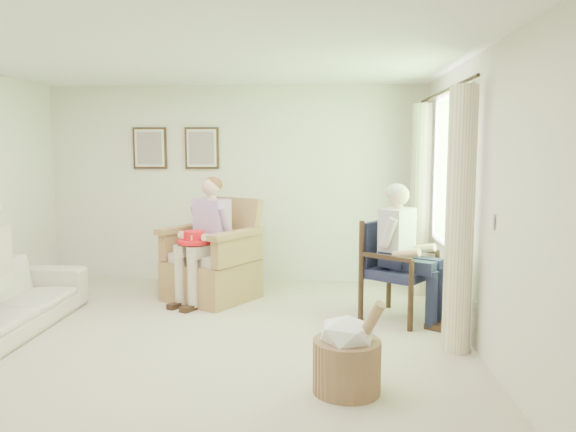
# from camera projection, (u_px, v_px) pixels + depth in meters

# --- Properties ---
(floor) EXTENTS (5.50, 5.50, 0.00)m
(floor) POSITION_uv_depth(u_px,v_px,m) (191.00, 352.00, 4.91)
(floor) COLOR beige
(floor) RESTS_ON ground
(back_wall) EXTENTS (5.00, 0.04, 2.60)m
(back_wall) POSITION_uv_depth(u_px,v_px,m) (236.00, 184.00, 7.48)
(back_wall) COLOR silver
(back_wall) RESTS_ON ground
(front_wall) EXTENTS (5.00, 0.04, 2.60)m
(front_wall) POSITION_uv_depth(u_px,v_px,m) (8.00, 278.00, 2.03)
(front_wall) COLOR silver
(front_wall) RESTS_ON ground
(right_wall) EXTENTS (0.04, 5.50, 2.60)m
(right_wall) POSITION_uv_depth(u_px,v_px,m) (488.00, 206.00, 4.61)
(right_wall) COLOR silver
(right_wall) RESTS_ON ground
(ceiling) EXTENTS (5.00, 5.50, 0.02)m
(ceiling) POSITION_uv_depth(u_px,v_px,m) (184.00, 47.00, 4.60)
(ceiling) COLOR white
(ceiling) RESTS_ON back_wall
(window) EXTENTS (0.13, 2.50, 1.63)m
(window) POSITION_uv_depth(u_px,v_px,m) (451.00, 167.00, 5.77)
(window) COLOR #2D6B23
(window) RESTS_ON right_wall
(curtain_left) EXTENTS (0.34, 0.34, 2.30)m
(curtain_left) POSITION_uv_depth(u_px,v_px,m) (460.00, 221.00, 4.85)
(curtain_left) COLOR beige
(curtain_left) RESTS_ON ground
(curtain_right) EXTENTS (0.34, 0.34, 2.30)m
(curtain_right) POSITION_uv_depth(u_px,v_px,m) (420.00, 200.00, 6.80)
(curtain_right) COLOR beige
(curtain_right) RESTS_ON ground
(framed_print_left) EXTENTS (0.45, 0.05, 0.55)m
(framed_print_left) POSITION_uv_depth(u_px,v_px,m) (150.00, 148.00, 7.45)
(framed_print_left) COLOR #382114
(framed_print_left) RESTS_ON back_wall
(framed_print_right) EXTENTS (0.45, 0.05, 0.55)m
(framed_print_right) POSITION_uv_depth(u_px,v_px,m) (202.00, 148.00, 7.41)
(framed_print_right) COLOR #382114
(framed_print_right) RESTS_ON back_wall
(wicker_armchair) EXTENTS (0.93, 0.92, 1.19)m
(wicker_armchair) POSITION_uv_depth(u_px,v_px,m) (212.00, 267.00, 6.64)
(wicker_armchair) COLOR #AA8750
(wicker_armchair) RESTS_ON ground
(wood_armchair) EXTENTS (0.66, 0.62, 1.01)m
(wood_armchair) POSITION_uv_depth(u_px,v_px,m) (398.00, 265.00, 5.91)
(wood_armchair) COLOR black
(wood_armchair) RESTS_ON ground
(person_wicker) EXTENTS (0.40, 0.62, 1.42)m
(person_wicker) POSITION_uv_depth(u_px,v_px,m) (209.00, 230.00, 6.43)
(person_wicker) COLOR #C3B49D
(person_wicker) RESTS_ON ground
(person_dark) EXTENTS (0.40, 0.63, 1.39)m
(person_dark) POSITION_uv_depth(u_px,v_px,m) (401.00, 243.00, 5.71)
(person_dark) COLOR #191C37
(person_dark) RESTS_ON ground
(red_hat) EXTENTS (0.38, 0.38, 0.14)m
(red_hat) POSITION_uv_depth(u_px,v_px,m) (194.00, 239.00, 6.29)
(red_hat) COLOR red
(red_hat) RESTS_ON person_wicker
(hatbox) EXTENTS (0.66, 0.66, 0.73)m
(hatbox) POSITION_uv_depth(u_px,v_px,m) (347.00, 354.00, 4.08)
(hatbox) COLOR tan
(hatbox) RESTS_ON ground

